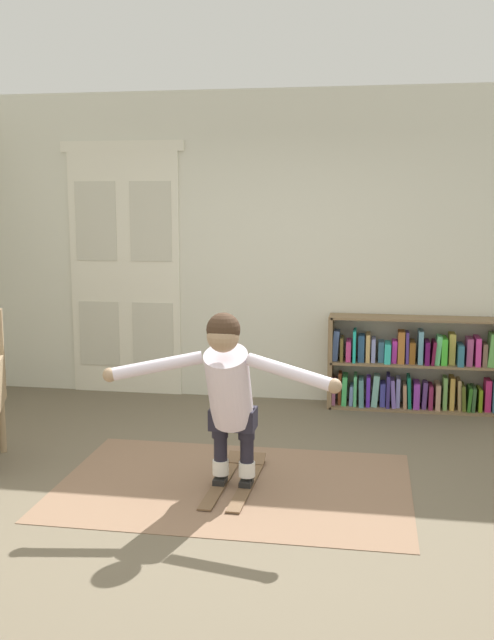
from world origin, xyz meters
The scene contains 7 objects.
ground_plane centered at (0.00, 0.00, 0.00)m, with size 7.20×7.20×0.00m, color brown.
back_wall centered at (0.00, 2.60, 1.45)m, with size 6.00×0.10×2.90m, color beige.
double_door centered at (-1.51, 2.54, 1.23)m, with size 1.22×0.05×2.45m.
rug centered at (-0.01, 0.31, 0.00)m, with size 2.35×1.59×0.01m, color #80614B.
bookshelf centered at (1.27, 2.39, 0.38)m, with size 1.57×0.30×0.85m.
skis_pair centered at (-0.01, 0.34, 0.02)m, with size 0.30×0.94×0.07m.
person_skier centered at (-0.02, 0.16, 0.73)m, with size 1.48×0.60×1.15m.
Camera 1 is at (0.86, -4.32, 1.91)m, focal length 41.40 mm.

